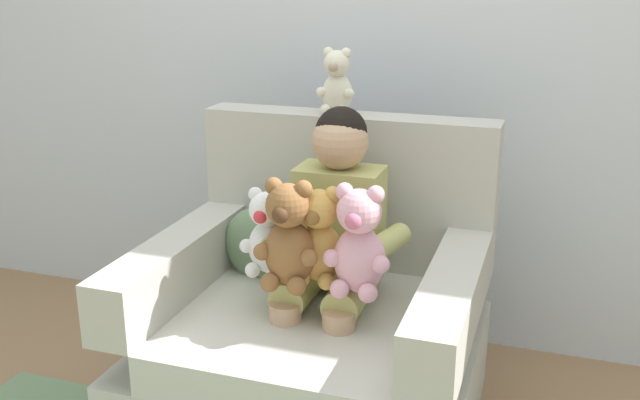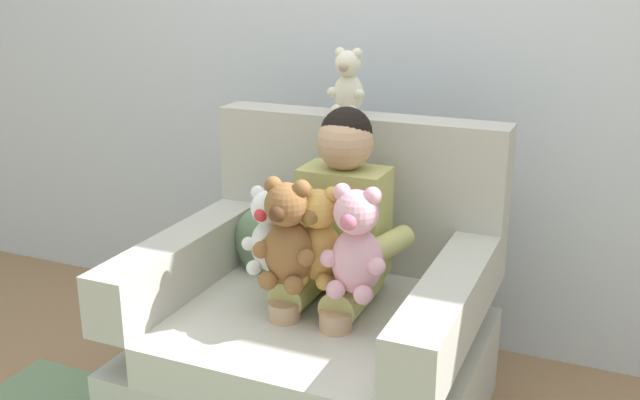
{
  "view_description": "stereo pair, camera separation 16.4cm",
  "coord_description": "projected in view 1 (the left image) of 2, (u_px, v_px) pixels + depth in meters",
  "views": [
    {
      "loc": [
        0.66,
        -1.88,
        1.39
      ],
      "look_at": [
        0.04,
        -0.05,
        0.77
      ],
      "focal_mm": 40.88,
      "sensor_mm": 36.0,
      "label": 1
    },
    {
      "loc": [
        0.81,
        -1.82,
        1.39
      ],
      "look_at": [
        0.04,
        -0.05,
        0.77
      ],
      "focal_mm": 40.88,
      "sensor_mm": 36.0,
      "label": 2
    }
  ],
  "objects": [
    {
      "name": "seated_child",
      "position": [
        333.0,
        233.0,
        2.18
      ],
      "size": [
        0.45,
        0.39,
        0.82
      ],
      "rotation": [
        0.0,
        0.0,
        -0.15
      ],
      "color": "tan",
      "rests_on": "armchair"
    },
    {
      "name": "plush_pink",
      "position": [
        359.0,
        244.0,
        1.97
      ],
      "size": [
        0.19,
        0.15,
        0.31
      ],
      "rotation": [
        0.0,
        0.0,
        0.03
      ],
      "color": "#EAA8BC",
      "rests_on": "armchair"
    },
    {
      "name": "plush_cream_on_backrest",
      "position": [
        337.0,
        83.0,
        2.36
      ],
      "size": [
        0.13,
        0.1,
        0.22
      ],
      "rotation": [
        0.0,
        0.0,
        -0.16
      ],
      "color": "silver",
      "rests_on": "armchair"
    },
    {
      "name": "armchair",
      "position": [
        317.0,
        334.0,
        2.27
      ],
      "size": [
        0.98,
        0.89,
        0.93
      ],
      "color": "#BCB7AD",
      "rests_on": "ground"
    },
    {
      "name": "plush_white",
      "position": [
        267.0,
        235.0,
        2.11
      ],
      "size": [
        0.16,
        0.13,
        0.26
      ],
      "rotation": [
        0.0,
        0.0,
        0.1
      ],
      "color": "white",
      "rests_on": "armchair"
    },
    {
      "name": "plush_brown",
      "position": [
        289.0,
        238.0,
        2.01
      ],
      "size": [
        0.19,
        0.15,
        0.32
      ],
      "rotation": [
        0.0,
        0.0,
        -0.39
      ],
      "color": "brown",
      "rests_on": "armchair"
    },
    {
      "name": "plush_honey",
      "position": [
        319.0,
        238.0,
        2.05
      ],
      "size": [
        0.17,
        0.14,
        0.29
      ],
      "rotation": [
        0.0,
        0.0,
        -0.23
      ],
      "color": "gold",
      "rests_on": "armchair"
    },
    {
      "name": "throw_pillow",
      "position": [
        261.0,
        245.0,
        2.38
      ],
      "size": [
        0.26,
        0.13,
        0.26
      ],
      "primitive_type": "ellipsoid",
      "rotation": [
        0.0,
        0.0,
        -0.04
      ],
      "color": "slate",
      "rests_on": "armchair"
    }
  ]
}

